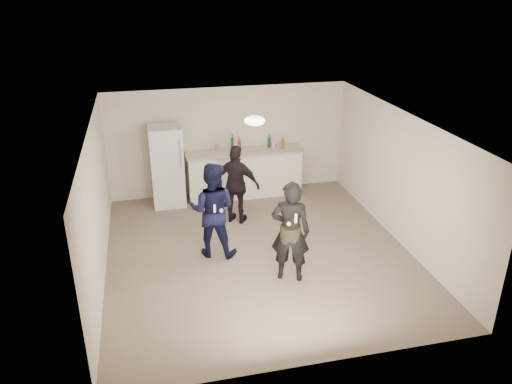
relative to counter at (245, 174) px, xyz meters
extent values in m
plane|color=#6B5B4C|center=(-0.30, -2.67, -0.53)|extent=(6.00, 6.00, 0.00)
plane|color=silver|center=(-0.30, -2.67, 1.98)|extent=(6.00, 6.00, 0.00)
plane|color=beige|center=(-0.30, 0.33, 0.72)|extent=(6.00, 0.00, 6.00)
plane|color=beige|center=(-0.30, -5.67, 0.72)|extent=(6.00, 0.00, 6.00)
plane|color=beige|center=(-3.05, -2.67, 0.72)|extent=(0.00, 6.00, 6.00)
plane|color=beige|center=(2.45, -2.67, 0.72)|extent=(0.00, 6.00, 6.00)
cube|color=white|center=(0.00, 0.00, 0.00)|extent=(2.60, 0.56, 1.05)
cube|color=#C5B398|center=(0.00, 0.00, 0.55)|extent=(2.68, 0.64, 0.04)
cube|color=white|center=(-1.75, -0.07, 0.38)|extent=(0.70, 0.70, 1.80)
cylinder|color=silver|center=(-1.47, -0.44, 0.78)|extent=(0.02, 0.02, 0.60)
ellipsoid|color=white|center=(-0.30, -2.37, 1.93)|extent=(0.36, 0.36, 0.16)
cylinder|color=silver|center=(-0.60, 0.14, 0.65)|extent=(0.08, 0.08, 0.17)
imported|color=#0E133D|center=(-1.11, -2.49, 0.36)|extent=(1.05, 0.93, 1.78)
imported|color=black|center=(0.02, -3.60, 0.36)|extent=(0.76, 0.64, 1.77)
cylinder|color=#2D3618|center=(0.02, -3.60, 0.32)|extent=(0.34, 0.34, 0.28)
imported|color=black|center=(-0.44, -1.31, 0.31)|extent=(1.04, 0.85, 1.66)
cube|color=white|center=(-1.11, -2.77, 0.53)|extent=(0.04, 0.04, 0.15)
sphere|color=white|center=(-0.99, -2.74, 0.45)|extent=(0.07, 0.07, 0.07)
cube|color=white|center=(0.02, -3.85, 0.72)|extent=(0.04, 0.04, 0.15)
sphere|color=white|center=(-0.08, -3.82, 0.62)|extent=(0.07, 0.07, 0.07)
cylinder|color=maroon|center=(-0.08, 0.14, 0.67)|extent=(0.07, 0.07, 0.22)
cylinder|color=#113E14|center=(-0.25, 0.16, 0.71)|extent=(0.06, 0.06, 0.29)
cylinder|color=#12411F|center=(0.62, 0.13, 0.68)|extent=(0.07, 0.07, 0.23)
cylinder|color=#975416|center=(0.89, -0.04, 0.67)|extent=(0.08, 0.08, 0.21)
cylinder|color=silver|center=(0.71, 0.09, 0.65)|extent=(0.07, 0.07, 0.16)
camera|label=1|loc=(-2.17, -10.53, 4.22)|focal=35.00mm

